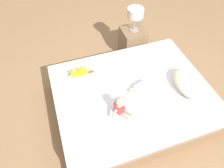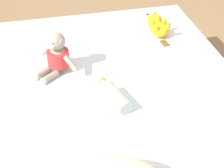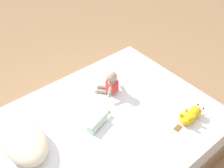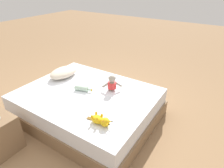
% 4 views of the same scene
% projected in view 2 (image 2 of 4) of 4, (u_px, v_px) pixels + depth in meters
% --- Properties ---
extents(ground_plane, '(16.00, 16.00, 0.00)m').
position_uv_depth(ground_plane, '(112.00, 147.00, 2.08)').
color(ground_plane, '#93704C').
extents(bed, '(1.47, 1.88, 0.42)m').
position_uv_depth(bed, '(112.00, 122.00, 1.96)').
color(bed, '#846647').
rests_on(bed, ground_plane).
extents(plush_monkey, '(0.25, 0.26, 0.24)m').
position_uv_depth(plush_monkey, '(56.00, 56.00, 1.92)').
color(plush_monkey, '#9E9384').
rests_on(plush_monkey, bed).
extents(plush_yellow_creature, '(0.11, 0.33, 0.10)m').
position_uv_depth(plush_yellow_creature, '(157.00, 26.00, 2.30)').
color(plush_yellow_creature, yellow).
rests_on(plush_yellow_creature, bed).
extents(glass_bottle, '(0.12, 0.26, 0.07)m').
position_uv_depth(glass_bottle, '(116.00, 97.00, 1.74)').
color(glass_bottle, '#B2D1B7').
rests_on(glass_bottle, bed).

